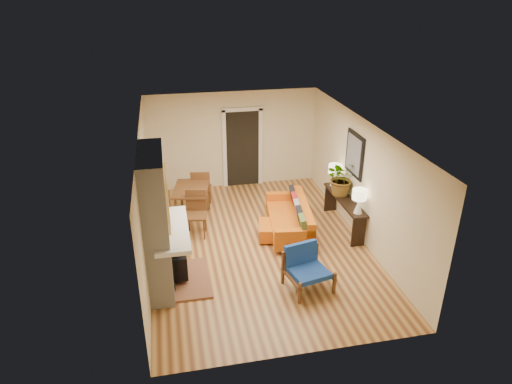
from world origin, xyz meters
The scene contains 10 objects.
room_shell centered at (0.60, 2.63, 1.24)m, with size 6.50×6.50×6.50m.
fireplace centered at (-2.00, -1.00, 1.24)m, with size 1.09×1.68×2.60m.
sofa centered at (0.86, 0.38, 0.34)m, with size 1.09×2.06×0.78m.
ottoman centered at (0.42, 0.19, 0.20)m, with size 0.81×0.81×0.35m.
blue_chair centered at (0.56, -1.59, 0.43)m, with size 0.90×0.88×0.79m.
dining_table centered at (-1.20, 1.37, 0.67)m, with size 1.04×1.94×1.02m.
console_table centered at (2.07, 0.36, 0.58)m, with size 0.34×1.85×0.72m.
lamp_near centered at (2.07, -0.35, 1.06)m, with size 0.30×0.30×0.54m.
lamp_far centered at (2.07, 1.08, 1.06)m, with size 0.30×0.30×0.54m.
houseplant centered at (2.06, 0.59, 1.14)m, with size 0.75×0.65×0.83m, color #1E5919.
Camera 1 is at (-1.74, -8.25, 5.14)m, focal length 32.00 mm.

